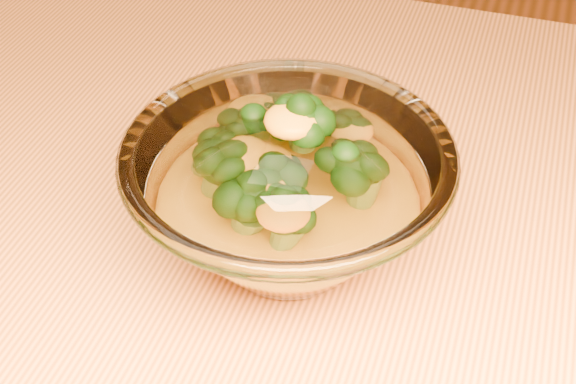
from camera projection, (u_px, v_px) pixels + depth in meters
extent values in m
cube|color=#E38A44|center=(290.00, 260.00, 0.61)|extent=(1.20, 0.80, 0.04)
cylinder|color=brown|center=(23.00, 199.00, 1.23)|extent=(0.06, 0.06, 0.71)
ellipsoid|color=white|center=(288.00, 243.00, 0.58)|extent=(0.10, 0.10, 0.02)
torus|color=white|center=(288.00, 154.00, 0.53)|extent=(0.23, 0.23, 0.01)
ellipsoid|color=orange|center=(288.00, 220.00, 0.57)|extent=(0.13, 0.13, 0.04)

